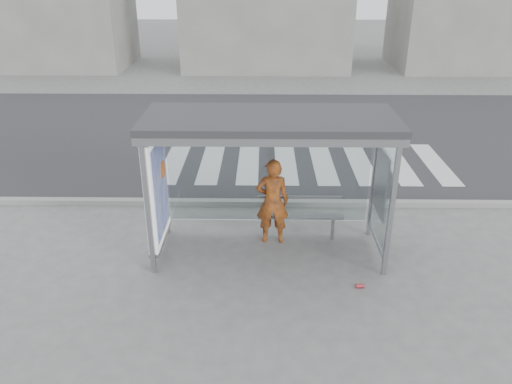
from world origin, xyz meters
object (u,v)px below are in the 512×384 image
(person, at_px, (272,201))
(soda_can, at_px, (360,286))
(bus_shelter, at_px, (248,151))
(bench, at_px, (300,215))

(person, bearing_deg, soda_can, 132.60)
(bus_shelter, relative_size, bench, 2.60)
(bus_shelter, relative_size, person, 2.50)
(soda_can, bearing_deg, bench, 119.18)
(person, bearing_deg, bus_shelter, 36.34)
(person, xyz_separation_m, soda_can, (1.44, -1.52, -0.81))
(bus_shelter, height_order, person, bus_shelter)
(person, relative_size, bench, 1.04)
(bench, bearing_deg, person, -169.45)
(bus_shelter, distance_m, bench, 1.83)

